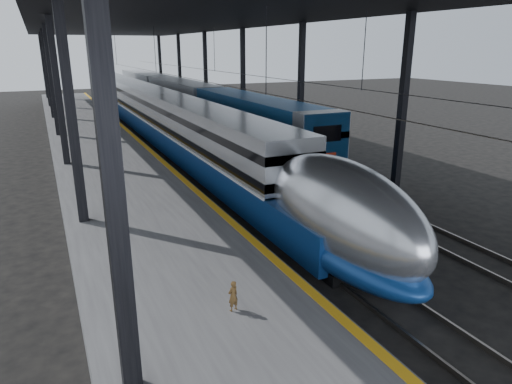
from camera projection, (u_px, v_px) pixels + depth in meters
ground at (277, 269)px, 15.90m from camera, size 160.00×160.00×0.00m
platform at (99, 151)px, 31.62m from camera, size 6.00×80.00×1.00m
yellow_strip at (139, 141)px, 32.59m from camera, size 0.30×80.00×0.01m
rails at (208, 147)px, 34.97m from camera, size 6.52×80.00×0.16m
canopy at (168, 21)px, 31.19m from camera, size 18.00×75.00×9.47m
tgv_train at (154, 114)px, 39.27m from camera, size 2.80×65.20×4.02m
second_train at (183, 100)px, 48.31m from camera, size 2.95×56.05×4.06m
child at (233, 296)px, 11.44m from camera, size 0.35×0.28×0.82m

